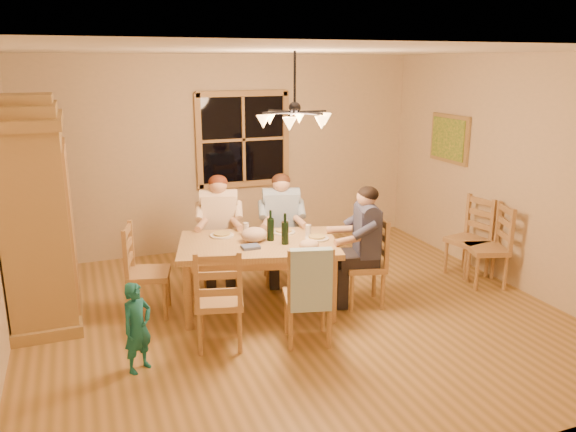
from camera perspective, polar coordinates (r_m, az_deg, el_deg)
name	(u,v)px	position (r m, az deg, el deg)	size (l,w,h in m)	color
floor	(294,315)	(6.05, 0.62, -10.03)	(5.50, 5.50, 0.00)	olive
ceiling	(295,50)	(5.47, 0.70, 16.47)	(5.50, 5.00, 0.02)	white
wall_back	(229,154)	(7.94, -6.01, 6.26)	(5.50, 0.02, 2.70)	beige
wall_right	(513,173)	(7.07, 21.92, 4.11)	(0.02, 5.00, 2.70)	beige
window	(243,140)	(7.93, -4.57, 7.75)	(1.30, 0.06, 1.30)	black
painting	(449,139)	(7.92, 16.06, 7.56)	(0.06, 0.78, 0.64)	#9E7F44
chandelier	(295,118)	(5.49, 0.68, 9.95)	(0.77, 0.68, 0.71)	black
armoire	(39,219)	(6.24, -23.98, -0.25)	(0.66, 1.40, 2.30)	#9E7F44
dining_table	(258,251)	(5.97, -3.02, -3.62)	(1.86, 1.40, 0.76)	#A7794A
chair_far_left	(221,259)	(6.82, -6.87, -4.40)	(0.53, 0.52, 0.99)	#9F7B46
chair_far_right	(281,257)	(6.85, -0.68, -4.20)	(0.53, 0.52, 0.99)	#9F7B46
chair_near_left	(220,316)	(5.37, -6.95, -10.03)	(0.53, 0.52, 0.99)	#9F7B46
chair_near_right	(307,312)	(5.42, 1.99, -9.68)	(0.53, 0.52, 0.99)	#9F7B46
chair_end_left	(150,287)	(6.14, -13.85, -7.02)	(0.52, 0.53, 0.99)	#9F7B46
chair_end_right	(363,278)	(6.26, 7.68, -6.26)	(0.52, 0.53, 0.99)	#9F7B46
adult_woman	(219,216)	(6.66, -7.02, -0.03)	(0.47, 0.50, 0.87)	beige
adult_plaid_man	(281,215)	(6.69, -0.69, 0.15)	(0.47, 0.50, 0.87)	#39659C
adult_slate_man	(365,231)	(6.08, 7.86, -1.55)	(0.50, 0.47, 0.87)	#383D5A
towel	(311,280)	(5.09, 2.34, -6.52)	(0.38, 0.10, 0.58)	#A6D1E1
wine_bottle_a	(271,225)	(5.94, -1.79, -0.97)	(0.08, 0.08, 0.33)	black
wine_bottle_b	(285,229)	(5.82, -0.30, -1.31)	(0.08, 0.08, 0.33)	black
plate_woman	(222,235)	(6.16, -6.73, -1.97)	(0.26, 0.26, 0.02)	white
plate_plaid	(284,232)	(6.24, -0.44, -1.64)	(0.26, 0.26, 0.02)	white
plate_slate	(317,238)	(6.03, 2.95, -2.27)	(0.26, 0.26, 0.02)	white
wine_glass_a	(246,229)	(6.16, -4.29, -1.33)	(0.06, 0.06, 0.14)	silver
wine_glass_b	(308,231)	(6.07, 2.07, -1.54)	(0.06, 0.06, 0.14)	silver
cap	(309,245)	(5.67, 2.15, -2.95)	(0.20, 0.20, 0.11)	beige
napkin	(251,247)	(5.74, -3.83, -3.15)	(0.18, 0.14, 0.03)	#4A5A88
cloth_bundle	(254,235)	(5.94, -3.47, -1.89)	(0.28, 0.22, 0.15)	tan
child	(137,327)	(5.06, -15.05, -10.86)	(0.29, 0.19, 0.81)	#186A6F
chair_spare_front	(486,261)	(7.12, 19.44, -4.33)	(0.53, 0.55, 0.99)	#9F7B46
chair_spare_back	(467,252)	(7.37, 17.71, -3.51)	(0.50, 0.51, 0.99)	#9F7B46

